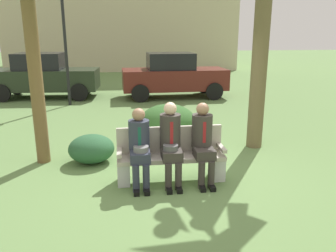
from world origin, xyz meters
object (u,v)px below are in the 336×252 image
Objects in this scene: seated_man_right at (203,139)px; parked_car_far at (173,75)px; park_bench at (171,156)px; street_lamp at (65,37)px; shrub_near_bench at (168,122)px; shrub_mid_lawn at (91,149)px; seated_man_left at (140,144)px; seated_man_middle at (171,140)px; parked_car_near at (44,76)px.

parked_car_far is at bearing 85.17° from seated_man_right.
park_bench is 7.29m from street_lamp.
park_bench is at bearing -96.41° from shrub_near_bench.
shrub_near_bench is at bearing 38.17° from shrub_mid_lawn.
seated_man_left is 7.82m from parked_car_far.
park_bench reaches higher than shrub_mid_lawn.
seated_man_middle is at bearing -98.79° from parked_car_far.
seated_man_right reaches higher than shrub_mid_lawn.
seated_man_left is at bearing -107.91° from shrub_near_bench.
seated_man_middle is 0.34× the size of parked_car_far.
seated_man_left is at bearing -52.04° from shrub_mid_lawn.
park_bench is 0.35m from seated_man_middle.
street_lamp reaches higher than seated_man_left.
seated_man_left is at bearing -179.07° from seated_man_middle.
shrub_mid_lawn is 0.22× the size of parked_car_near.
shrub_near_bench is (0.78, 2.42, -0.30)m from seated_man_left.
seated_man_left is (-0.52, -0.13, 0.29)m from park_bench.
seated_man_left is 0.34× the size of street_lamp.
parked_car_near is at bearing 124.26° from shrub_near_bench.
seated_man_middle is 7.72m from parked_car_far.
parked_car_near is 1.01× the size of parked_car_far.
parked_car_near reaches higher than seated_man_left.
street_lamp is at bearing -54.00° from parked_car_near.
seated_man_middle is (-0.02, -0.13, 0.33)m from park_bench.
parked_car_near is at bearing 107.87° from shrub_mid_lawn.
shrub_mid_lawn is (-1.92, 1.11, -0.47)m from seated_man_right.
parked_car_far is 1.06× the size of street_lamp.
seated_man_left is 1.45× the size of shrub_mid_lawn.
parked_car_near is (-2.28, 7.08, 0.56)m from shrub_mid_lawn.
seated_man_left is at bearing -165.73° from park_bench.
parked_car_far reaches higher than seated_man_right.
shrub_mid_lawn is 0.22× the size of parked_car_far.
shrub_near_bench is 1.51× the size of shrub_mid_lawn.
shrub_near_bench is at bearing 96.23° from seated_man_right.
seated_man_middle is at bearing -65.89° from parked_car_near.
shrub_near_bench reaches higher than shrub_mid_lawn.
park_bench is 1.41× the size of seated_man_left.
street_lamp is at bearing -165.86° from parked_car_far.
park_bench is at bearing -68.47° from street_lamp.
seated_man_right is at bearing -83.77° from shrub_near_bench.
shrub_near_bench is at bearing 83.59° from park_bench.
parked_car_near is at bearing 114.53° from park_bench.
parked_car_near is at bearing 114.11° from seated_man_middle.
park_bench is 0.62m from seated_man_right.
seated_man_middle is 0.54m from seated_man_right.
seated_man_left is at bearing -179.35° from seated_man_right.
seated_man_left is 0.94× the size of seated_man_middle.
street_lamp is at bearing 111.04° from seated_man_middle.
park_bench is 0.45× the size of parked_car_far.
seated_man_middle is 7.32m from street_lamp.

